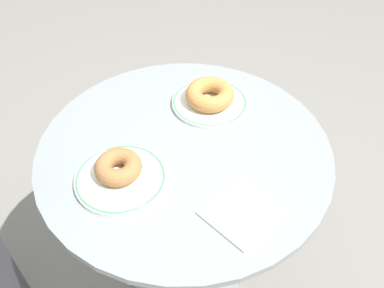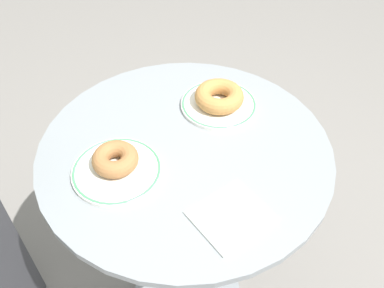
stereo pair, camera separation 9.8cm
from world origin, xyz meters
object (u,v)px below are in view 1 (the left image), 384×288
Objects in this scene: plate_right at (210,102)px; donut_cinnamon at (118,167)px; cafe_table at (185,209)px; plate_left at (121,178)px; paper_napkin at (243,211)px; donut_old_fashioned at (210,94)px.

plate_right is 0.33m from donut_cinnamon.
plate_left is at bearing 165.05° from cafe_table.
donut_cinnamon reaches higher than plate_right.
cafe_table is at bearing -14.95° from plate_left.
donut_cinnamon is 0.72× the size of paper_napkin.
plate_left reaches higher than paper_napkin.
donut_old_fashioned is 0.88× the size of paper_napkin.
cafe_table is at bearing -163.54° from plate_right.
cafe_table is at bearing -163.54° from donut_old_fashioned.
donut_old_fashioned reaches higher than paper_napkin.
donut_old_fashioned is (-0.00, -0.00, 0.03)m from plate_right.
plate_left is 0.34m from donut_old_fashioned.
donut_old_fashioned is 0.36m from paper_napkin.
donut_old_fashioned reaches higher than plate_left.
cafe_table is 5.26× the size of paper_napkin.
donut_cinnamon is (-0.33, 0.00, 0.03)m from plate_right.
donut_old_fashioned reaches higher than donut_cinnamon.
donut_old_fashioned is (0.33, -0.00, 0.00)m from donut_cinnamon.
donut_old_fashioned is at bearing 0.82° from plate_left.
paper_napkin is (-0.24, -0.27, -0.03)m from donut_old_fashioned.
donut_cinnamon is at bearing 161.38° from cafe_table.
plate_left is 0.03m from donut_cinnamon.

